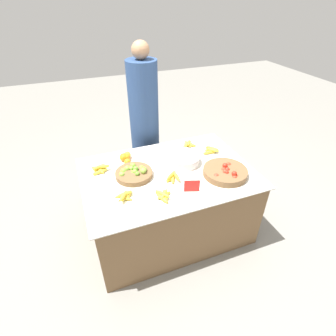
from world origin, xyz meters
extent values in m
plane|color=gray|center=(0.00, 0.00, 0.00)|extent=(12.00, 12.00, 0.00)
cube|color=brown|center=(0.00, 0.00, 0.35)|extent=(1.49, 1.04, 0.70)
cube|color=silver|center=(0.00, 0.00, 0.71)|extent=(1.56, 1.08, 0.01)
cylinder|color=brown|center=(-0.31, 0.06, 0.74)|extent=(0.33, 0.33, 0.05)
sphere|color=#7AB238|center=(-0.30, 0.05, 0.76)|extent=(0.05, 0.05, 0.05)
sphere|color=#89BC42|center=(-0.35, 0.12, 0.77)|extent=(0.05, 0.05, 0.05)
sphere|color=#6BA333|center=(-0.28, 0.08, 0.78)|extent=(0.05, 0.05, 0.05)
sphere|color=#89BC42|center=(-0.42, 0.05, 0.77)|extent=(0.05, 0.05, 0.05)
sphere|color=#6BA333|center=(-0.29, 0.00, 0.78)|extent=(0.04, 0.04, 0.04)
sphere|color=#6BA333|center=(-0.30, 0.16, 0.75)|extent=(0.05, 0.05, 0.05)
sphere|color=#89BC42|center=(-0.32, 0.11, 0.77)|extent=(0.04, 0.04, 0.04)
sphere|color=#6BA333|center=(-0.28, 0.07, 0.75)|extent=(0.05, 0.05, 0.05)
sphere|color=#6BA333|center=(-0.22, 0.04, 0.78)|extent=(0.06, 0.06, 0.06)
sphere|color=#7AB238|center=(-0.29, 0.14, 0.77)|extent=(0.05, 0.05, 0.05)
sphere|color=#7AB238|center=(-0.22, 0.11, 0.75)|extent=(0.05, 0.05, 0.05)
sphere|color=#7AB238|center=(-0.39, 0.11, 0.76)|extent=(0.05, 0.05, 0.05)
sphere|color=#6BA333|center=(-0.31, 0.06, 0.75)|extent=(0.05, 0.05, 0.05)
sphere|color=#89BC42|center=(-0.23, 0.01, 0.79)|extent=(0.05, 0.05, 0.05)
cylinder|color=brown|center=(0.47, -0.22, 0.75)|extent=(0.40, 0.40, 0.06)
sphere|color=red|center=(0.49, -0.22, 0.77)|extent=(0.05, 0.05, 0.05)
sphere|color=red|center=(0.46, -0.21, 0.77)|extent=(0.05, 0.05, 0.05)
sphere|color=red|center=(0.49, -0.18, 0.79)|extent=(0.05, 0.05, 0.05)
sphere|color=red|center=(0.51, -0.34, 0.76)|extent=(0.04, 0.04, 0.04)
sphere|color=red|center=(0.46, -0.22, 0.77)|extent=(0.04, 0.04, 0.04)
sphere|color=red|center=(0.35, -0.26, 0.76)|extent=(0.05, 0.05, 0.05)
sphere|color=red|center=(0.49, -0.32, 0.79)|extent=(0.05, 0.05, 0.05)
sphere|color=red|center=(0.43, -0.30, 0.74)|extent=(0.04, 0.04, 0.04)
sphere|color=red|center=(0.46, -0.23, 0.74)|extent=(0.04, 0.04, 0.04)
sphere|color=red|center=(0.53, -0.29, 0.75)|extent=(0.04, 0.04, 0.04)
sphere|color=red|center=(0.44, -0.25, 0.78)|extent=(0.04, 0.04, 0.04)
sphere|color=red|center=(0.46, -0.33, 0.74)|extent=(0.04, 0.04, 0.04)
sphere|color=red|center=(0.45, -0.27, 0.78)|extent=(0.04, 0.04, 0.04)
sphere|color=red|center=(0.56, -0.19, 0.74)|extent=(0.05, 0.05, 0.05)
sphere|color=red|center=(0.47, -0.20, 0.76)|extent=(0.04, 0.04, 0.04)
sphere|color=red|center=(0.54, -0.15, 0.77)|extent=(0.05, 0.05, 0.05)
sphere|color=red|center=(0.49, -0.34, 0.76)|extent=(0.05, 0.05, 0.05)
sphere|color=orange|center=(-0.33, 0.34, 0.76)|extent=(0.08, 0.08, 0.08)
sphere|color=orange|center=(-0.32, 0.26, 0.75)|extent=(0.06, 0.06, 0.06)
sphere|color=orange|center=(-0.31, 0.34, 0.75)|extent=(0.07, 0.07, 0.07)
sphere|color=orange|center=(-0.29, 0.38, 0.75)|extent=(0.07, 0.07, 0.07)
cylinder|color=silver|center=(0.19, 0.10, 0.76)|extent=(0.32, 0.32, 0.08)
cube|color=red|center=(0.09, -0.32, 0.77)|extent=(0.12, 0.05, 0.11)
ellipsoid|color=gold|center=(0.54, 0.20, 0.73)|extent=(0.06, 0.14, 0.03)
ellipsoid|color=gold|center=(0.51, 0.16, 0.73)|extent=(0.15, 0.04, 0.04)
ellipsoid|color=gold|center=(0.55, 0.19, 0.73)|extent=(0.12, 0.04, 0.03)
ellipsoid|color=gold|center=(0.54, 0.18, 0.73)|extent=(0.12, 0.08, 0.03)
ellipsoid|color=gold|center=(0.56, 0.19, 0.75)|extent=(0.11, 0.13, 0.03)
ellipsoid|color=gold|center=(0.55, 0.15, 0.75)|extent=(0.12, 0.12, 0.03)
ellipsoid|color=gold|center=(-0.45, -0.21, 0.73)|extent=(0.09, 0.11, 0.03)
ellipsoid|color=gold|center=(-0.45, -0.23, 0.73)|extent=(0.11, 0.08, 0.03)
ellipsoid|color=gold|center=(-0.42, -0.20, 0.73)|extent=(0.10, 0.11, 0.03)
ellipsoid|color=gold|center=(-0.46, -0.21, 0.76)|extent=(0.15, 0.06, 0.03)
ellipsoid|color=gold|center=(-0.47, -0.23, 0.76)|extent=(0.10, 0.13, 0.03)
ellipsoid|color=gold|center=(0.00, -0.12, 0.73)|extent=(0.09, 0.16, 0.03)
ellipsoid|color=gold|center=(-0.01, -0.10, 0.73)|extent=(0.12, 0.10, 0.03)
ellipsoid|color=gold|center=(-0.02, -0.11, 0.73)|extent=(0.12, 0.09, 0.04)
ellipsoid|color=gold|center=(0.03, -0.12, 0.76)|extent=(0.03, 0.15, 0.03)
ellipsoid|color=gold|center=(-0.01, -0.10, 0.76)|extent=(0.13, 0.11, 0.03)
ellipsoid|color=gold|center=(-0.14, -0.31, 0.73)|extent=(0.06, 0.14, 0.03)
ellipsoid|color=gold|center=(-0.18, -0.33, 0.73)|extent=(0.08, 0.15, 0.03)
ellipsoid|color=gold|center=(-0.18, -0.31, 0.73)|extent=(0.06, 0.15, 0.03)
ellipsoid|color=gold|center=(-0.15, -0.31, 0.73)|extent=(0.14, 0.08, 0.03)
ellipsoid|color=gold|center=(-0.17, -0.31, 0.75)|extent=(0.10, 0.14, 0.03)
ellipsoid|color=gold|center=(-0.15, -0.31, 0.75)|extent=(0.10, 0.11, 0.03)
ellipsoid|color=gold|center=(-0.58, 0.24, 0.73)|extent=(0.07, 0.13, 0.03)
ellipsoid|color=gold|center=(-0.59, 0.27, 0.73)|extent=(0.15, 0.11, 0.03)
ellipsoid|color=gold|center=(-0.59, 0.21, 0.73)|extent=(0.14, 0.06, 0.03)
ellipsoid|color=gold|center=(-0.59, 0.27, 0.73)|extent=(0.12, 0.08, 0.03)
ellipsoid|color=gold|center=(-0.55, 0.24, 0.76)|extent=(0.12, 0.06, 0.04)
ellipsoid|color=gold|center=(-0.59, 0.25, 0.76)|extent=(0.13, 0.08, 0.03)
ellipsoid|color=gold|center=(0.38, 0.40, 0.73)|extent=(0.03, 0.14, 0.03)
ellipsoid|color=gold|center=(0.39, 0.37, 0.73)|extent=(0.13, 0.11, 0.03)
ellipsoid|color=gold|center=(0.36, 0.36, 0.73)|extent=(0.15, 0.08, 0.04)
ellipsoid|color=gold|center=(0.37, 0.37, 0.75)|extent=(0.13, 0.11, 0.03)
ellipsoid|color=gold|center=(0.39, 0.39, 0.75)|extent=(0.08, 0.12, 0.03)
cylinder|color=navy|center=(0.03, 0.83, 0.77)|extent=(0.33, 0.33, 1.53)
sphere|color=#A87A56|center=(0.03, 0.83, 1.62)|extent=(0.18, 0.18, 0.18)
camera|label=1|loc=(-0.70, -1.83, 2.12)|focal=28.00mm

